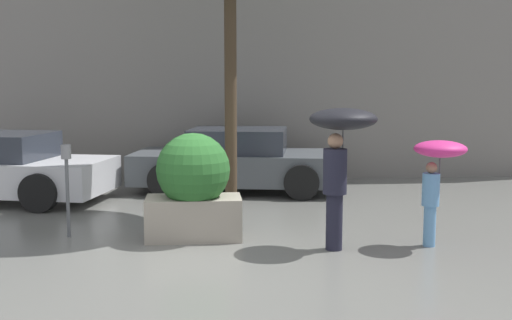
{
  "coord_description": "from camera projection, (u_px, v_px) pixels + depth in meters",
  "views": [
    {
      "loc": [
        0.02,
        -7.86,
        2.25
      ],
      "look_at": [
        0.83,
        1.6,
        1.05
      ],
      "focal_mm": 45.0,
      "sensor_mm": 36.0,
      "label": 1
    }
  ],
  "objects": [
    {
      "name": "person_adult",
      "position": [
        341.0,
        140.0,
        8.4
      ],
      "size": [
        0.89,
        0.89,
        1.87
      ],
      "rotation": [
        0.0,
        0.0,
        0.6
      ],
      "color": "#1E1E2D",
      "rests_on": "ground"
    },
    {
      "name": "ground_plane",
      "position": [
        201.0,
        259.0,
        8.05
      ],
      "size": [
        40.0,
        40.0,
        0.0
      ],
      "primitive_type": "plane",
      "color": "slate"
    },
    {
      "name": "parked_car_near",
      "position": [
        238.0,
        162.0,
        12.96
      ],
      "size": [
        4.44,
        2.57,
        1.26
      ],
      "rotation": [
        0.0,
        0.0,
        1.39
      ],
      "color": "#4C5156",
      "rests_on": "ground"
    },
    {
      "name": "person_child",
      "position": [
        438.0,
        164.0,
        8.54
      ],
      "size": [
        0.7,
        0.7,
        1.44
      ],
      "rotation": [
        0.0,
        0.0,
        -0.31
      ],
      "color": "#669ED1",
      "rests_on": "ground"
    },
    {
      "name": "parking_meter",
      "position": [
        67.0,
        171.0,
        9.08
      ],
      "size": [
        0.14,
        0.14,
        1.33
      ],
      "color": "#595B60",
      "rests_on": "ground"
    },
    {
      "name": "building_facade",
      "position": [
        199.0,
        45.0,
        14.09
      ],
      "size": [
        18.0,
        0.3,
        6.0
      ],
      "color": "gray",
      "rests_on": "ground"
    },
    {
      "name": "planter_box",
      "position": [
        193.0,
        186.0,
        9.01
      ],
      "size": [
        1.34,
        1.04,
        1.51
      ],
      "color": "#9E9384",
      "rests_on": "ground"
    }
  ]
}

